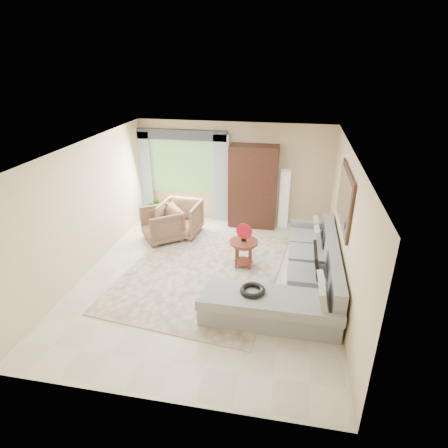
% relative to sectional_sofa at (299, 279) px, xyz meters
% --- Properties ---
extents(ground, '(6.00, 6.00, 0.00)m').
position_rel_sectional_sofa_xyz_m(ground, '(-1.78, 0.18, -0.28)').
color(ground, silver).
rests_on(ground, ground).
extents(area_rug, '(3.45, 4.33, 0.02)m').
position_rel_sectional_sofa_xyz_m(area_rug, '(-1.95, 0.41, -0.27)').
color(area_rug, beige).
rests_on(area_rug, ground).
extents(sectional_sofa, '(2.30, 3.46, 0.90)m').
position_rel_sectional_sofa_xyz_m(sectional_sofa, '(0.00, 0.00, 0.00)').
color(sectional_sofa, '#969A9D').
rests_on(sectional_sofa, ground).
extents(tv_screen, '(0.14, 0.74, 0.48)m').
position_rel_sectional_sofa_xyz_m(tv_screen, '(0.27, -0.01, 0.44)').
color(tv_screen, black).
rests_on(tv_screen, sectional_sofa).
extents(garden_hose, '(0.43, 0.43, 0.09)m').
position_rel_sectional_sofa_xyz_m(garden_hose, '(-0.78, -0.89, 0.26)').
color(garden_hose, black).
rests_on(garden_hose, sectional_sofa).
extents(coffee_table, '(0.60, 0.60, 0.60)m').
position_rel_sectional_sofa_xyz_m(coffee_table, '(-1.16, 0.74, 0.03)').
color(coffee_table, '#4B1F14').
rests_on(coffee_table, ground).
extents(red_disc, '(0.34, 0.09, 0.34)m').
position_rel_sectional_sofa_xyz_m(red_disc, '(-1.16, 0.74, 0.54)').
color(red_disc, '#B41221').
rests_on(red_disc, coffee_table).
extents(armchair_left, '(1.21, 1.20, 0.79)m').
position_rel_sectional_sofa_xyz_m(armchair_left, '(-3.24, 1.62, 0.11)').
color(armchair_left, brown).
rests_on(armchair_left, ground).
extents(armchair_right, '(0.98, 1.00, 0.85)m').
position_rel_sectional_sofa_xyz_m(armchair_right, '(-2.90, 2.00, 0.14)').
color(armchair_right, '#9E6D56').
rests_on(armchair_right, ground).
extents(potted_plant, '(0.60, 0.55, 0.57)m').
position_rel_sectional_sofa_xyz_m(potted_plant, '(-3.83, 2.89, 0.00)').
color(potted_plant, '#999999').
rests_on(potted_plant, ground).
extents(armoire, '(1.20, 0.55, 2.10)m').
position_rel_sectional_sofa_xyz_m(armoire, '(-1.23, 2.90, 0.77)').
color(armoire, black).
rests_on(armoire, ground).
extents(floor_lamp, '(0.24, 0.24, 1.50)m').
position_rel_sectional_sofa_xyz_m(floor_lamp, '(-0.43, 2.96, 0.47)').
color(floor_lamp, silver).
rests_on(floor_lamp, ground).
extents(window, '(1.80, 0.04, 1.40)m').
position_rel_sectional_sofa_xyz_m(window, '(-3.13, 3.15, 1.12)').
color(window, '#669E59').
rests_on(window, wall_back).
extents(curtain_left, '(0.40, 0.08, 2.30)m').
position_rel_sectional_sofa_xyz_m(curtain_left, '(-4.18, 3.06, 0.87)').
color(curtain_left, '#9EB7CC').
rests_on(curtain_left, ground).
extents(curtain_right, '(0.40, 0.08, 2.30)m').
position_rel_sectional_sofa_xyz_m(curtain_right, '(-2.08, 3.06, 0.87)').
color(curtain_right, '#9EB7CC').
rests_on(curtain_right, ground).
extents(valance, '(2.40, 0.12, 0.26)m').
position_rel_sectional_sofa_xyz_m(valance, '(-3.13, 3.08, 1.97)').
color(valance, '#1E232D').
rests_on(valance, wall_back).
extents(wall_mirror, '(0.05, 1.70, 1.05)m').
position_rel_sectional_sofa_xyz_m(wall_mirror, '(0.68, 0.53, 1.47)').
color(wall_mirror, black).
rests_on(wall_mirror, wall_right).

